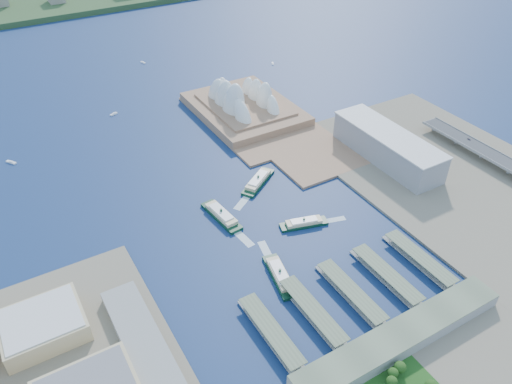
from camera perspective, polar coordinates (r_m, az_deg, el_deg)
ground at (r=497.99m, az=4.02°, el=-6.89°), size 3000.00×3000.00×0.00m
east_land at (r=616.30m, az=25.67°, el=-1.10°), size 240.00×500.00×3.00m
peninsula at (r=724.18m, az=-0.35°, el=8.52°), size 135.00×220.00×3.00m
far_shore at (r=1333.95m, az=-21.57°, el=19.62°), size 2200.00×260.00×12.00m
opera_house at (r=724.95m, az=-1.35°, el=11.24°), size 134.00×180.00×58.00m
toaster_building at (r=639.32m, az=14.76°, el=5.08°), size 45.00×155.00×35.00m
ferry_wharves at (r=461.09m, az=10.80°, el=-11.29°), size 184.00×90.00×9.30m
terminal_building at (r=433.06m, az=16.16°, el=-15.71°), size 200.00×28.00×12.00m
ferry_a at (r=534.98m, az=-4.00°, el=-2.46°), size 21.48×61.80×11.45m
ferry_b at (r=584.39m, az=0.25°, el=1.44°), size 58.25×45.86×11.32m
ferry_c at (r=469.12m, az=2.74°, el=-9.29°), size 26.05×59.30×10.88m
ferry_d at (r=526.97m, az=5.49°, el=-3.39°), size 52.65×26.19×9.65m
boat_a at (r=694.34m, az=-26.19°, el=3.10°), size 11.46×14.06×2.82m
boat_b at (r=762.64m, az=-15.95°, el=8.59°), size 11.67×7.96×2.98m
boat_c at (r=907.77m, az=1.91°, el=14.49°), size 7.66×11.04×2.43m
boat_e at (r=933.13m, az=-12.79°, el=14.26°), size 6.42×11.69×2.74m
car_c at (r=698.75m, az=23.17°, el=5.57°), size 1.77×4.36×1.27m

